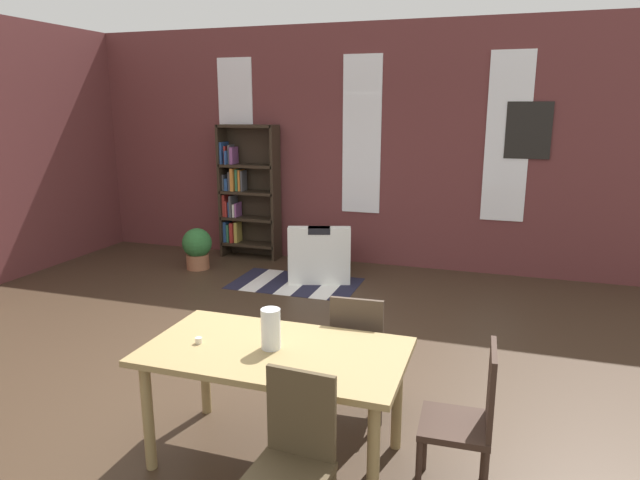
{
  "coord_description": "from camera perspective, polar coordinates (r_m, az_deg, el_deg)",
  "views": [
    {
      "loc": [
        1.93,
        -4.02,
        2.25
      ],
      "look_at": [
        0.2,
        1.26,
        0.92
      ],
      "focal_mm": 31.45,
      "sensor_mm": 36.0,
      "label": 1
    }
  ],
  "objects": [
    {
      "name": "ground_plane",
      "position": [
        4.99,
        -6.86,
        -13.41
      ],
      "size": [
        10.82,
        10.82,
        0.0
      ],
      "primitive_type": "plane",
      "color": "#3D2D1F"
    },
    {
      "name": "back_wall_brick",
      "position": [
        8.07,
        4.37,
        9.4
      ],
      "size": [
        9.32,
        0.12,
        3.36
      ],
      "primitive_type": "cube",
      "color": "brown",
      "rests_on": "ground"
    },
    {
      "name": "window_pane_0",
      "position": [
        8.67,
        -8.5,
        10.68
      ],
      "size": [
        0.55,
        0.02,
        2.18
      ],
      "primitive_type": "cube",
      "color": "white"
    },
    {
      "name": "window_pane_1",
      "position": [
        8.0,
        4.27,
        10.57
      ],
      "size": [
        0.55,
        0.02,
        2.18
      ],
      "primitive_type": "cube",
      "color": "white"
    },
    {
      "name": "window_pane_2",
      "position": [
        7.76,
        18.53,
        9.83
      ],
      "size": [
        0.55,
        0.02,
        2.18
      ],
      "primitive_type": "cube",
      "color": "white"
    },
    {
      "name": "dining_table",
      "position": [
        3.62,
        -4.56,
        -12.33
      ],
      "size": [
        1.64,
        0.91,
        0.77
      ],
      "color": "#967D4D",
      "rests_on": "ground"
    },
    {
      "name": "vase_on_table",
      "position": [
        3.54,
        -5.03,
        -8.99
      ],
      "size": [
        0.12,
        0.12,
        0.26
      ],
      "primitive_type": "cylinder",
      "color": "silver",
      "rests_on": "dining_table"
    },
    {
      "name": "tealight_candle_0",
      "position": [
        3.72,
        -12.25,
        -9.96
      ],
      "size": [
        0.04,
        0.04,
        0.04
      ],
      "primitive_type": "cylinder",
      "color": "silver",
      "rests_on": "dining_table"
    },
    {
      "name": "dining_chair_near_right",
      "position": [
        3.04,
        -2.82,
        -21.4
      ],
      "size": [
        0.43,
        0.43,
        0.95
      ],
      "color": "#493B26",
      "rests_on": "ground"
    },
    {
      "name": "dining_chair_head_right",
      "position": [
        3.47,
        14.87,
        -17.04
      ],
      "size": [
        0.42,
        0.42,
        0.95
      ],
      "color": "#36251C",
      "rests_on": "ground"
    },
    {
      "name": "dining_chair_far_right",
      "position": [
        4.17,
        3.98,
        -11.16
      ],
      "size": [
        0.42,
        0.42,
        0.95
      ],
      "color": "#44362B",
      "rests_on": "ground"
    },
    {
      "name": "bookshelf_tall",
      "position": [
        8.51,
        -7.62,
        4.84
      ],
      "size": [
        0.9,
        0.31,
        1.99
      ],
      "color": "#2D2319",
      "rests_on": "ground"
    },
    {
      "name": "armchair_white",
      "position": [
        7.49,
        -0.05,
        -1.78
      ],
      "size": [
        1.0,
        1.0,
        0.75
      ],
      "color": "white",
      "rests_on": "ground"
    },
    {
      "name": "potted_plant_corner",
      "position": [
        8.08,
        -12.39,
        -0.71
      ],
      "size": [
        0.42,
        0.42,
        0.58
      ],
      "color": "#9E6042",
      "rests_on": "ground"
    },
    {
      "name": "striped_rug",
      "position": [
        7.31,
        -2.53,
        -4.42
      ],
      "size": [
        1.63,
        0.97,
        0.01
      ],
      "color": "#1E1E33",
      "rests_on": "ground"
    },
    {
      "name": "framed_picture",
      "position": [
        7.75,
        20.45,
        10.4
      ],
      "size": [
        0.56,
        0.03,
        0.72
      ],
      "primitive_type": "cube",
      "color": "black"
    }
  ]
}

